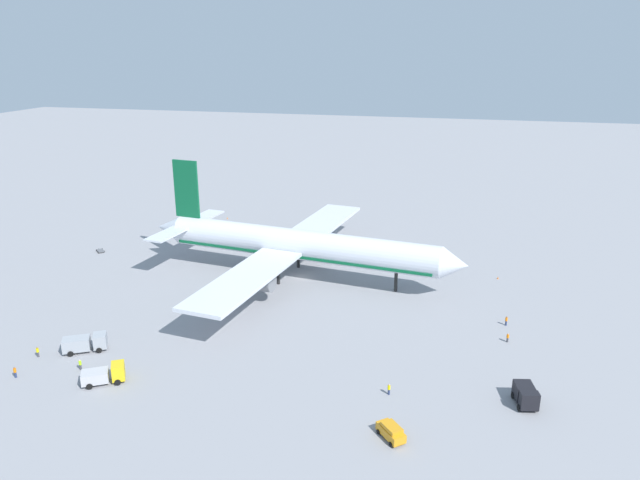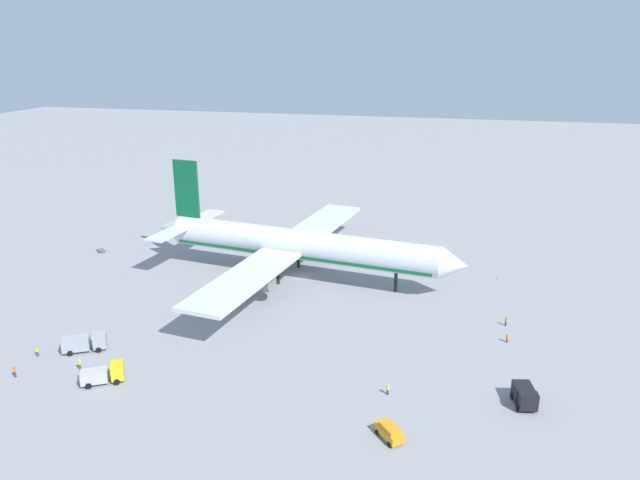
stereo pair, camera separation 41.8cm
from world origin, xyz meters
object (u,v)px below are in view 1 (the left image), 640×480
object	(u,v)px
baggage_cart_0	(100,251)
traffic_cone_0	(498,278)
traffic_cone_1	(227,218)
service_truck_0	(85,343)
ground_worker_2	(389,389)
airliner	(295,245)
ground_worker_3	(508,338)
ground_worker_4	(15,372)
service_van	(391,431)
ground_worker_0	(38,352)
ground_worker_1	(506,321)
ground_worker_5	(80,365)
service_truck_2	(526,395)
service_truck_1	(105,374)

from	to	relation	value
baggage_cart_0	traffic_cone_0	distance (m)	91.97
baggage_cart_0	traffic_cone_1	world-z (taller)	traffic_cone_1
service_truck_0	ground_worker_2	world-z (taller)	service_truck_0
traffic_cone_0	traffic_cone_1	size ratio (longest dim) A/B	1.00
baggage_cart_0	airliner	bearing A→B (deg)	-4.15
baggage_cart_0	ground_worker_3	world-z (taller)	ground_worker_3
service_truck_0	ground_worker_4	world-z (taller)	service_truck_0
service_van	ground_worker_3	distance (m)	33.89
service_van	airliner	bearing A→B (deg)	118.73
airliner	ground_worker_0	world-z (taller)	airliner
traffic_cone_0	ground_worker_2	bearing A→B (deg)	-108.21
ground_worker_1	ground_worker_2	size ratio (longest dim) A/B	1.06
ground_worker_0	ground_worker_1	bearing A→B (deg)	22.52
ground_worker_0	traffic_cone_0	distance (m)	88.82
traffic_cone_1	ground_worker_5	bearing A→B (deg)	-82.63
service_truck_2	baggage_cart_0	bearing A→B (deg)	156.15
ground_worker_0	ground_worker_4	world-z (taller)	ground_worker_4
ground_worker_0	ground_worker_4	size ratio (longest dim) A/B	0.98
traffic_cone_1	ground_worker_0	bearing A→B (deg)	-88.80
ground_worker_5	airliner	bearing A→B (deg)	65.29
service_truck_0	service_van	world-z (taller)	service_truck_0
baggage_cart_0	ground_worker_0	xyz separation A→B (m)	(20.13, -46.95, 0.61)
ground_worker_3	ground_worker_4	size ratio (longest dim) A/B	0.91
service_van	ground_worker_1	size ratio (longest dim) A/B	2.52
airliner	ground_worker_3	size ratio (longest dim) A/B	44.45
baggage_cart_0	ground_worker_3	bearing A→B (deg)	-14.14
ground_worker_4	service_truck_1	bearing A→B (deg)	8.62
service_van	traffic_cone_0	world-z (taller)	service_van
service_truck_2	ground_worker_4	size ratio (longest dim) A/B	2.85
service_van	ground_worker_2	world-z (taller)	service_van
service_truck_1	traffic_cone_1	distance (m)	86.35
ground_worker_1	traffic_cone_1	xyz separation A→B (m)	(-74.12, 50.70, -0.62)
service_truck_0	ground_worker_2	size ratio (longest dim) A/B	4.27
service_truck_1	service_truck_2	bearing A→B (deg)	9.00
ground_worker_3	traffic_cone_0	distance (m)	28.84
ground_worker_2	ground_worker_4	world-z (taller)	ground_worker_4
service_truck_0	baggage_cart_0	bearing A→B (deg)	121.21
airliner	service_truck_0	size ratio (longest dim) A/B	10.10
baggage_cart_0	ground_worker_4	bearing A→B (deg)	-68.32
airliner	ground_worker_2	world-z (taller)	airliner
service_truck_0	service_truck_1	distance (m)	11.47
airliner	ground_worker_5	world-z (taller)	airliner
ground_worker_0	traffic_cone_1	world-z (taller)	ground_worker_0
service_truck_1	ground_worker_2	world-z (taller)	service_truck_1
airliner	service_truck_1	distance (m)	50.00
airliner	ground_worker_2	bearing A→B (deg)	-57.35
ground_worker_4	traffic_cone_0	distance (m)	91.81
ground_worker_0	traffic_cone_1	xyz separation A→B (m)	(-1.69, 80.74, -0.60)
ground_worker_1	ground_worker_2	xyz separation A→B (m)	(-16.97, -26.86, -0.05)
ground_worker_3	service_truck_2	bearing A→B (deg)	-85.16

